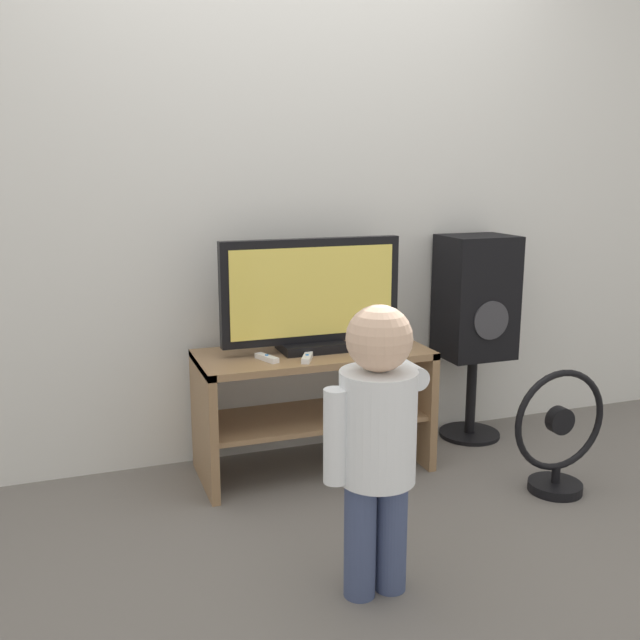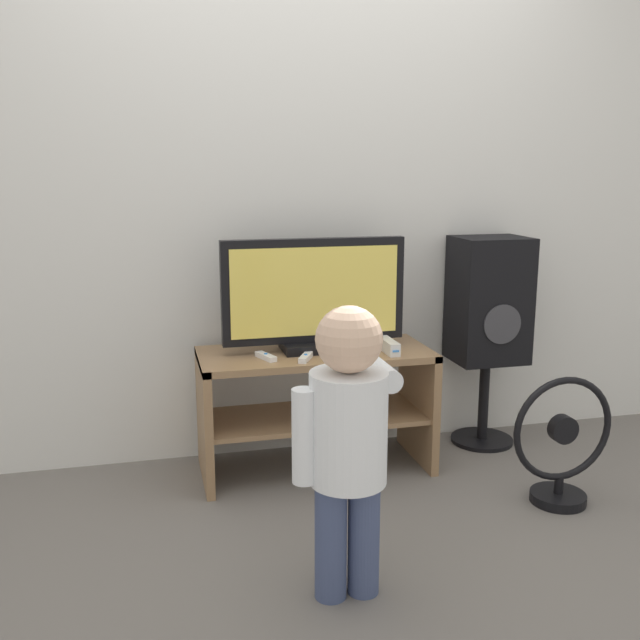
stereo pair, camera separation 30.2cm
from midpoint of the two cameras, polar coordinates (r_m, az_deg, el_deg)
name	(u,v)px [view 2 (the right image)]	position (r m, az deg, el deg)	size (l,w,h in m)	color
ground_plane	(328,489)	(3.13, 3.45, -13.37)	(16.00, 16.00, 0.00)	slate
wall_back	(299,178)	(3.33, 0.99, 11.31)	(10.00, 0.06, 2.60)	silver
tv_stand	(315,393)	(3.20, 2.33, -5.89)	(1.02, 0.44, 0.55)	#93704C
television	(314,296)	(3.11, 2.30, 1.88)	(0.81, 0.20, 0.50)	black
game_console	(388,346)	(3.15, 8.22, -2.08)	(0.05, 0.20, 0.06)	white
remote_primary	(266,357)	(3.01, -1.50, -2.98)	(0.08, 0.13, 0.03)	white
remote_secondary	(306,357)	(3.00, 1.73, -3.05)	(0.09, 0.13, 0.03)	white
child	(348,429)	(2.22, 6.20, -8.73)	(0.36, 0.52, 0.95)	#3F4C72
speaker_tower	(488,306)	(3.55, 15.72, 1.06)	(0.34, 0.31, 1.03)	black
floor_fan	(562,447)	(3.13, 21.47, -9.49)	(0.44, 0.23, 0.54)	black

